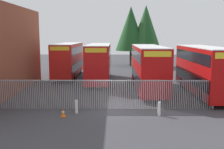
{
  "coord_description": "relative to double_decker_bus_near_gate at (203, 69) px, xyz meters",
  "views": [
    {
      "loc": [
        0.21,
        -19.05,
        5.37
      ],
      "look_at": [
        0.0,
        4.0,
        2.0
      ],
      "focal_mm": 42.32,
      "sensor_mm": 36.0,
      "label": 1
    }
  ],
  "objects": [
    {
      "name": "ground_plane",
      "position": [
        -8.37,
        3.02,
        -2.42
      ],
      "size": [
        100.0,
        100.0,
        0.0
      ],
      "primitive_type": "plane",
      "color": "#3D3D42"
    },
    {
      "name": "double_decker_bus_behind_fence_right",
      "position": [
        -9.96,
        6.91,
        0.0
      ],
      "size": [
        2.54,
        10.81,
        4.42
      ],
      "color": "red",
      "rests_on": "ground"
    },
    {
      "name": "double_decker_bus_near_gate",
      "position": [
        0.0,
        0.0,
        0.0
      ],
      "size": [
        2.54,
        10.81,
        4.42
      ],
      "color": "#B70C0C",
      "rests_on": "ground"
    },
    {
      "name": "tree_mid_row",
      "position": [
        -5.23,
        23.61,
        4.24
      ],
      "size": [
        5.45,
        5.45,
        10.56
      ],
      "color": "#4C3823",
      "rests_on": "ground"
    },
    {
      "name": "double_decker_bus_far_back",
      "position": [
        -14.21,
        10.48,
        0.0
      ],
      "size": [
        2.54,
        10.81,
        4.42
      ],
      "color": "red",
      "rests_on": "ground"
    },
    {
      "name": "tree_tall_back",
      "position": [
        -2.5,
        23.08,
        3.3
      ],
      "size": [
        5.31,
        5.31,
        9.52
      ],
      "color": "#4C3823",
      "rests_on": "ground"
    },
    {
      "name": "traffic_cone_by_gate",
      "position": [
        -11.6,
        -6.94,
        -2.13
      ],
      "size": [
        0.34,
        0.34,
        0.59
      ],
      "color": "orange",
      "rests_on": "ground"
    },
    {
      "name": "bollard_near_left",
      "position": [
        -10.82,
        -6.09,
        -1.95
      ],
      "size": [
        0.2,
        0.2,
        0.95
      ],
      "primitive_type": "cylinder",
      "color": "silver",
      "rests_on": "ground"
    },
    {
      "name": "tree_short_side",
      "position": [
        -2.59,
        23.53,
        4.42
      ],
      "size": [
        5.46,
        5.46,
        10.75
      ],
      "color": "#4C3823",
      "rests_on": "ground"
    },
    {
      "name": "bollard_center_front",
      "position": [
        -5.1,
        -6.58,
        -1.95
      ],
      "size": [
        0.2,
        0.2,
        0.95
      ],
      "primitive_type": "cylinder",
      "color": "silver",
      "rests_on": "ground"
    },
    {
      "name": "double_decker_bus_behind_fence_left",
      "position": [
        -4.83,
        1.7,
        0.0
      ],
      "size": [
        2.54,
        10.81,
        4.42
      ],
      "color": "#B70C0C",
      "rests_on": "ground"
    },
    {
      "name": "palisade_fence",
      "position": [
        -8.86,
        -4.98,
        -1.24
      ],
      "size": [
        16.18,
        0.14,
        2.35
      ],
      "color": "gray",
      "rests_on": "ground"
    }
  ]
}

